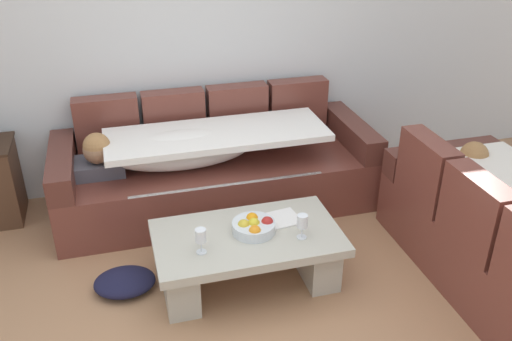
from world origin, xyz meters
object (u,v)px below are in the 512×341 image
at_px(fruit_bowl, 254,226).
at_px(wine_glass_near_left, 201,237).
at_px(crumpled_garment, 125,282).
at_px(wine_glass_near_right, 302,222).
at_px(coffee_table, 247,252).
at_px(open_magazine, 278,220).
at_px(couch_along_wall, 211,168).

distance_m(fruit_bowl, wine_glass_near_left, 0.39).
bearing_deg(crumpled_garment, wine_glass_near_right, -13.11).
height_order(coffee_table, wine_glass_near_right, wine_glass_near_right).
relative_size(fruit_bowl, open_magazine, 1.00).
height_order(couch_along_wall, crumpled_garment, couch_along_wall).
height_order(wine_glass_near_left, crumpled_garment, wine_glass_near_left).
bearing_deg(couch_along_wall, crumpled_garment, -129.47).
bearing_deg(crumpled_garment, coffee_table, -9.36).
bearing_deg(crumpled_garment, wine_glass_near_left, -27.45).
relative_size(coffee_table, crumpled_garment, 3.00).
distance_m(coffee_table, open_magazine, 0.30).
xyz_separation_m(coffee_table, fruit_bowl, (0.05, 0.01, 0.18)).
distance_m(wine_glass_near_left, open_magazine, 0.61).
distance_m(fruit_bowl, crumpled_garment, 0.93).
bearing_deg(wine_glass_near_left, couch_along_wall, 76.30).
xyz_separation_m(couch_along_wall, crumpled_garment, (-0.77, -0.93, -0.27)).
relative_size(open_magazine, crumpled_garment, 0.70).
bearing_deg(open_magazine, couch_along_wall, 97.69).
distance_m(wine_glass_near_right, crumpled_garment, 1.23).
distance_m(wine_glass_near_left, crumpled_garment, 0.69).
bearing_deg(fruit_bowl, wine_glass_near_left, -160.39).
bearing_deg(wine_glass_near_right, open_magazine, 109.41).
bearing_deg(open_magazine, crumpled_garment, 170.27).
height_order(wine_glass_near_right, crumpled_garment, wine_glass_near_right).
bearing_deg(open_magazine, coffee_table, -165.13).
relative_size(couch_along_wall, open_magazine, 8.96).
bearing_deg(wine_glass_near_left, crumpled_garment, 152.55).
height_order(coffee_table, open_magazine, open_magazine).
xyz_separation_m(wine_glass_near_right, crumpled_garment, (-1.12, 0.26, -0.44)).
height_order(coffee_table, crumpled_garment, coffee_table).
xyz_separation_m(coffee_table, open_magazine, (0.24, 0.10, 0.15)).
distance_m(wine_glass_near_right, open_magazine, 0.27).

